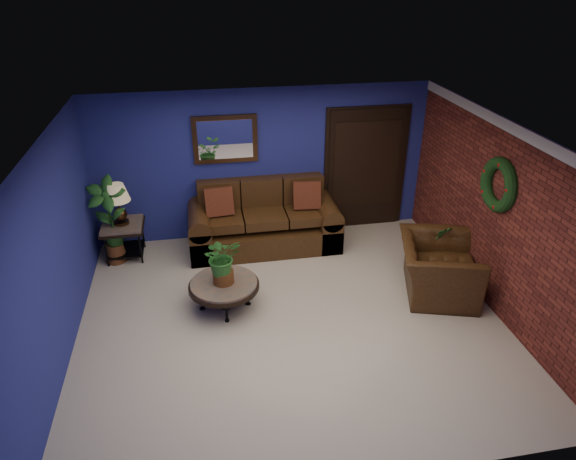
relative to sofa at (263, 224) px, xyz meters
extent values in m
plane|color=#BCAD9C|center=(0.08, -2.09, -0.36)|extent=(5.50, 5.50, 0.00)
cube|color=navy|center=(0.08, 0.41, 0.89)|extent=(5.50, 0.04, 2.50)
cube|color=navy|center=(-2.67, -2.09, 0.89)|extent=(0.04, 5.00, 2.50)
cube|color=maroon|center=(2.83, -2.09, 0.89)|extent=(0.04, 5.00, 2.50)
cube|color=white|center=(0.08, -2.09, 2.14)|extent=(5.50, 5.00, 0.02)
cube|color=white|center=(2.80, -2.09, 2.07)|extent=(0.03, 5.00, 0.14)
cube|color=#472C16|center=(-0.52, 0.37, 1.36)|extent=(1.02, 0.06, 0.77)
cube|color=black|center=(1.83, 0.38, 0.69)|extent=(1.44, 0.06, 2.18)
torus|color=black|center=(2.77, -2.04, 1.34)|extent=(0.16, 0.72, 0.72)
cube|color=#452A13|center=(0.00, -0.09, -0.16)|extent=(2.42, 1.05, 0.40)
cube|color=#452A13|center=(0.00, 0.29, 0.20)|extent=(2.07, 0.29, 0.99)
cube|color=#452A13|center=(-0.69, -0.16, 0.21)|extent=(0.67, 0.72, 0.15)
cube|color=#452A13|center=(0.00, -0.16, 0.21)|extent=(0.67, 0.72, 0.15)
cube|color=#452A13|center=(0.69, -0.16, 0.21)|extent=(0.67, 0.72, 0.15)
cube|color=#452A13|center=(-1.04, -0.09, -0.08)|extent=(0.35, 1.05, 0.55)
cube|color=#452A13|center=(1.04, -0.09, -0.08)|extent=(0.35, 1.05, 0.55)
cube|color=maroon|center=(-0.70, -0.11, 0.51)|extent=(0.44, 0.13, 0.44)
cube|color=maroon|center=(0.70, -0.11, 0.51)|extent=(0.44, 0.13, 0.44)
cylinder|color=#55504B|center=(-0.77, -1.69, 0.03)|extent=(0.90, 0.90, 0.05)
cylinder|color=black|center=(-0.77, -1.69, -0.01)|extent=(0.95, 0.95, 0.05)
cylinder|color=black|center=(-0.77, -1.69, -0.18)|extent=(0.14, 0.14, 0.36)
cube|color=#55504B|center=(-2.22, -0.04, 0.21)|extent=(0.61, 0.61, 0.05)
cube|color=black|center=(-2.22, -0.04, 0.17)|extent=(0.65, 0.65, 0.04)
cube|color=black|center=(-2.22, -0.04, -0.24)|extent=(0.55, 0.55, 0.03)
cylinder|color=black|center=(-2.48, -0.30, -0.07)|extent=(0.03, 0.03, 0.57)
cylinder|color=black|center=(-1.97, -0.30, -0.07)|extent=(0.03, 0.03, 0.57)
cylinder|color=black|center=(-2.48, 0.22, -0.07)|extent=(0.03, 0.03, 0.57)
cylinder|color=black|center=(-1.97, 0.22, -0.07)|extent=(0.03, 0.03, 0.57)
cylinder|color=#472C16|center=(-2.22, -0.04, 0.26)|extent=(0.23, 0.23, 0.05)
sphere|color=#472C16|center=(-2.22, -0.04, 0.37)|extent=(0.21, 0.21, 0.21)
cylinder|color=#472C16|center=(-2.22, -0.04, 0.54)|extent=(0.02, 0.02, 0.27)
cone|color=tan|center=(-2.22, -0.04, 0.74)|extent=(0.38, 0.38, 0.27)
cube|color=#593219|center=(0.73, -0.04, 0.03)|extent=(0.41, 0.41, 0.04)
torus|color=#593219|center=(0.70, 0.11, 0.30)|extent=(0.33, 0.10, 0.33)
cylinder|color=#593219|center=(0.61, -0.22, -0.17)|extent=(0.03, 0.03, 0.37)
cylinder|color=#593219|center=(0.91, -0.16, -0.17)|extent=(0.03, 0.03, 0.37)
cylinder|color=#593219|center=(0.55, 0.08, -0.17)|extent=(0.03, 0.03, 0.37)
cylinder|color=#593219|center=(0.85, 0.13, -0.17)|extent=(0.03, 0.03, 0.37)
imported|color=#452A13|center=(2.23, -1.85, 0.04)|extent=(1.37, 1.47, 0.79)
cylinder|color=#5B2F16|center=(-0.77, -1.69, 0.14)|extent=(0.28, 0.28, 0.18)
imported|color=#19511D|center=(-0.77, -1.69, 0.45)|extent=(0.56, 0.51, 0.54)
cylinder|color=#5B2F16|center=(2.43, -1.38, -0.26)|extent=(0.26, 0.26, 0.20)
imported|color=#19511D|center=(2.43, -1.38, 0.13)|extent=(0.44, 0.39, 0.68)
cylinder|color=brown|center=(-2.37, -0.14, -0.21)|extent=(0.34, 0.34, 0.30)
imported|color=#19511D|center=(-2.37, -0.14, 0.46)|extent=(0.67, 0.51, 1.14)
camera|label=1|loc=(-0.94, -7.48, 3.89)|focal=32.00mm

